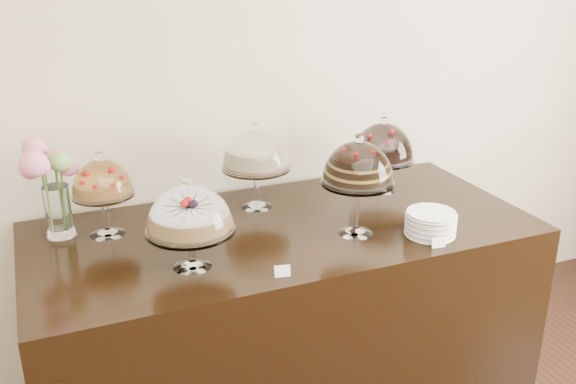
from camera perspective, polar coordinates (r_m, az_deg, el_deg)
name	(u,v)px	position (r m, az deg, el deg)	size (l,w,h in m)	color
wall_back	(263,67)	(3.18, -2.27, 11.05)	(5.00, 0.04, 3.00)	beige
display_counter	(284,314)	(3.04, -0.37, -10.82)	(2.20, 1.00, 0.90)	black
cake_stand_sugar_sponge	(189,213)	(2.42, -8.75, -1.88)	(0.34, 0.34, 0.36)	white
cake_stand_choco_layer	(358,166)	(2.66, 6.25, 2.27)	(0.31, 0.31, 0.44)	white
cake_stand_cheesecake	(256,153)	(2.94, -2.87, 3.49)	(0.32, 0.32, 0.41)	white
cake_stand_dark_choco	(383,145)	(3.19, 8.44, 4.14)	(0.31, 0.31, 0.38)	white
cake_stand_fruit_tart	(102,182)	(2.77, -16.20, 0.84)	(0.26, 0.26, 0.37)	white
flower_vase	(49,179)	(2.81, -20.45, 1.08)	(0.23, 0.34, 0.42)	white
plate_stack	(431,224)	(2.79, 12.56, -2.76)	(0.21, 0.21, 0.10)	white
price_card_left	(282,271)	(2.41, -0.50, -7.05)	(0.06, 0.01, 0.04)	white
price_card_right	(439,242)	(2.70, 13.23, -4.38)	(0.06, 0.01, 0.04)	white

